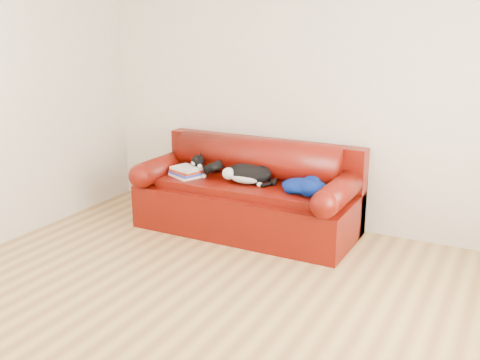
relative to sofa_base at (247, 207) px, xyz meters
The scene contains 7 objects.
ground 1.56m from the sofa_base, 75.21° to the right, with size 4.50×4.50×0.00m, color brown.
room_shell 2.12m from the sofa_base, 70.68° to the right, with size 4.52×4.02×2.61m.
sofa_base is the anchor object (origin of this frame).
sofa_back 0.39m from the sofa_base, 90.00° to the left, with size 2.10×1.01×0.88m.
book_stack 0.69m from the sofa_base, 168.04° to the right, with size 0.37×0.33×0.10m.
cat 0.36m from the sofa_base, 68.42° to the right, with size 0.64×0.38×0.23m.
blanket 0.69m from the sofa_base, ahead, with size 0.47×0.45×0.14m.
Camera 1 is at (1.94, -3.11, 2.01)m, focal length 42.00 mm.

